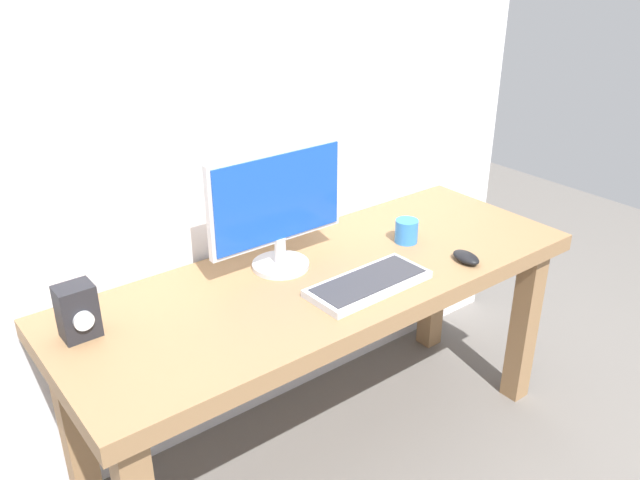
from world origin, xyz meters
name	(u,v)px	position (x,y,z in m)	size (l,w,h in m)	color
ground_plane	(326,445)	(0.00, 0.00, 0.00)	(6.00, 6.00, 0.00)	slate
desk	(327,300)	(0.00, 0.00, 0.60)	(1.70, 0.63, 0.70)	#936D47
monitor	(277,206)	(-0.09, 0.13, 0.91)	(0.47, 0.18, 0.38)	silver
keyboard_primary	(368,284)	(0.04, -0.15, 0.72)	(0.39, 0.17, 0.03)	silver
mouse	(466,257)	(0.40, -0.22, 0.72)	(0.06, 0.10, 0.03)	black
audio_controller	(77,311)	(-0.73, 0.12, 0.78)	(0.10, 0.09, 0.15)	#232328
coffee_mug	(406,231)	(0.35, 0.01, 0.74)	(0.08, 0.08, 0.08)	#337FD8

